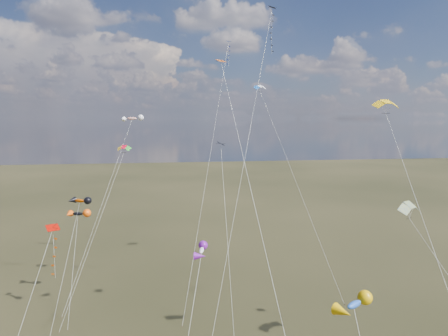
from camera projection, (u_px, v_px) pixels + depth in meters
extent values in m
cube|color=black|center=(272.00, 7.00, 47.64)|extent=(1.12, 1.14, 0.34)
cylinder|color=silver|center=(242.00, 175.00, 40.74)|extent=(10.63, 17.28, 37.97)
cube|color=#0D2151|center=(229.00, 41.00, 66.31)|extent=(1.00, 0.99, 0.27)
cylinder|color=silver|center=(209.00, 161.00, 56.95)|extent=(9.21, 22.43, 37.53)
cube|color=#332316|center=(182.00, 327.00, 47.58)|extent=(0.10, 0.10, 0.12)
cube|color=black|center=(221.00, 144.00, 46.48)|extent=(0.97, 1.03, 0.39)
cylinder|color=silver|center=(228.00, 251.00, 42.02)|extent=(0.13, 11.83, 21.87)
cube|color=#AB0900|center=(53.00, 228.00, 33.83)|extent=(1.32, 1.29, 0.37)
cube|color=#CA5110|center=(221.00, 61.00, 40.63)|extent=(1.18, 1.16, 0.32)
cylinder|color=silver|center=(264.00, 244.00, 30.16)|extent=(2.96, 25.63, 30.60)
cylinder|color=silver|center=(448.00, 282.00, 28.55)|extent=(0.57, 19.42, 26.30)
cylinder|color=silver|center=(299.00, 186.00, 58.68)|extent=(8.11, 15.80, 29.93)
cube|color=#332316|center=(345.00, 304.00, 53.36)|extent=(0.10, 0.10, 0.12)
cylinder|color=silver|center=(95.00, 230.00, 51.62)|extent=(6.84, 12.53, 20.75)
cube|color=#332316|center=(59.00, 333.00, 46.25)|extent=(0.10, 0.10, 0.12)
ellipsoid|color=black|center=(78.00, 214.00, 54.49)|extent=(3.01, 1.76, 1.25)
cylinder|color=silver|center=(73.00, 268.00, 50.65)|extent=(0.26, 9.37, 11.84)
cube|color=#332316|center=(67.00, 330.00, 46.80)|extent=(0.10, 0.10, 0.12)
ellipsoid|color=#C84300|center=(79.00, 201.00, 48.27)|extent=(3.07, 2.57, 1.08)
cylinder|color=silver|center=(64.00, 274.00, 44.81)|extent=(2.38, 8.59, 14.87)
ellipsoid|color=white|center=(202.00, 250.00, 33.12)|extent=(1.35, 2.64, 0.84)
ellipsoid|color=#DC4620|center=(132.00, 118.00, 66.84)|extent=(3.51, 1.73, 1.17)
cylinder|color=silver|center=(102.00, 204.00, 58.32)|extent=(7.81, 19.32, 24.79)
cube|color=#332316|center=(61.00, 317.00, 49.80)|extent=(0.10, 0.10, 0.12)
ellipsoid|color=blue|center=(354.00, 305.00, 23.10)|extent=(2.64, 2.11, 1.01)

